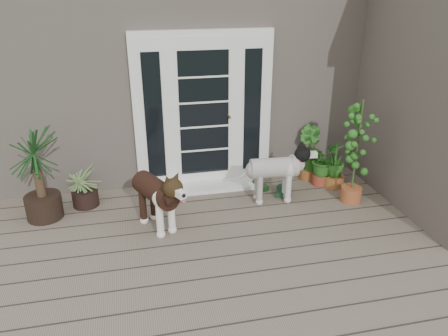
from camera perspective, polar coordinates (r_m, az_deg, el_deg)
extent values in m
cube|color=#6B5B4C|center=(4.59, 4.98, -13.96)|extent=(6.20, 4.60, 0.12)
cube|color=#665E54|center=(7.90, -3.92, 14.13)|extent=(7.40, 4.00, 3.10)
cube|color=white|center=(5.97, -2.71, 7.50)|extent=(1.90, 0.14, 2.15)
cube|color=white|center=(6.17, -2.20, -2.42)|extent=(1.60, 0.40, 0.05)
imported|color=#21641C|center=(6.32, 12.73, 0.19)|extent=(0.62, 0.62, 0.55)
imported|color=#1B5F1C|center=(6.47, 11.17, 1.03)|extent=(0.53, 0.53, 0.59)
imported|color=#1A5D20|center=(6.33, 14.34, -0.23)|extent=(0.45, 0.45, 0.50)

